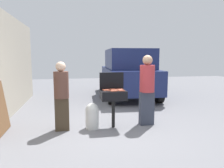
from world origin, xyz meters
TOP-DOWN VIEW (x-y plane):
  - ground_plane at (0.00, 0.00)m, footprint 24.00×24.00m
  - bbq_grill at (-0.00, 0.08)m, footprint 0.60×0.44m
  - grill_lid_open at (-0.00, 0.30)m, footprint 0.60×0.05m
  - hot_dog_0 at (-0.07, 0.01)m, footprint 0.13×0.03m
  - hot_dog_1 at (0.18, -0.08)m, footprint 0.13×0.04m
  - hot_dog_2 at (0.11, 0.04)m, footprint 0.13×0.04m
  - hot_dog_3 at (0.19, 0.09)m, footprint 0.13×0.04m
  - hot_dog_4 at (0.05, 0.17)m, footprint 0.13×0.03m
  - hot_dog_5 at (0.15, -0.02)m, footprint 0.13×0.03m
  - hot_dog_6 at (-0.13, 0.19)m, footprint 0.13×0.03m
  - hot_dog_7 at (-0.17, 0.06)m, footprint 0.13×0.04m
  - hot_dog_8 at (0.01, 0.10)m, footprint 0.13×0.03m
  - hot_dog_9 at (0.01, -0.06)m, footprint 0.13×0.03m
  - hot_dog_10 at (0.19, 0.19)m, footprint 0.13×0.04m
  - hot_dog_11 at (-0.03, -0.08)m, footprint 0.13×0.03m
  - hot_dog_12 at (-0.18, 0.16)m, footprint 0.13×0.04m
  - hot_dog_13 at (0.15, 0.13)m, footprint 0.13×0.03m
  - hot_dog_14 at (-0.17, 0.11)m, footprint 0.13×0.04m
  - hot_dog_15 at (-0.00, 0.22)m, footprint 0.13×0.04m
  - propane_tank at (-0.51, 0.10)m, footprint 0.32×0.32m
  - person_left at (-1.21, 0.10)m, footprint 0.34×0.34m
  - person_right at (0.87, 0.14)m, footprint 0.37×0.37m
  - parked_minivan at (1.42, 3.99)m, footprint 2.27×4.52m

SIDE VIEW (x-z plane):
  - ground_plane at x=0.00m, z-range 0.00..0.00m
  - propane_tank at x=-0.51m, z-range 0.01..0.63m
  - bbq_grill at x=0.00m, z-range 0.31..1.22m
  - person_left at x=-1.21m, z-range 0.07..1.67m
  - hot_dog_0 at x=-0.07m, z-range 0.91..0.93m
  - hot_dog_1 at x=0.18m, z-range 0.91..0.93m
  - hot_dog_2 at x=0.11m, z-range 0.91..0.93m
  - hot_dog_3 at x=0.19m, z-range 0.91..0.93m
  - hot_dog_4 at x=0.05m, z-range 0.91..0.93m
  - hot_dog_5 at x=0.15m, z-range 0.91..0.93m
  - hot_dog_6 at x=-0.13m, z-range 0.91..0.93m
  - hot_dog_7 at x=-0.17m, z-range 0.91..0.93m
  - hot_dog_8 at x=0.01m, z-range 0.91..0.93m
  - hot_dog_9 at x=0.01m, z-range 0.91..0.93m
  - hot_dog_10 at x=0.19m, z-range 0.91..0.93m
  - hot_dog_11 at x=-0.03m, z-range 0.91..0.93m
  - hot_dog_12 at x=-0.18m, z-range 0.91..0.93m
  - hot_dog_13 at x=0.15m, z-range 0.91..0.93m
  - hot_dog_14 at x=-0.17m, z-range 0.91..0.93m
  - hot_dog_15 at x=0.00m, z-range 0.91..0.93m
  - person_right at x=0.87m, z-range 0.07..1.83m
  - parked_minivan at x=1.42m, z-range 0.02..2.04m
  - grill_lid_open at x=0.00m, z-range 0.91..1.33m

